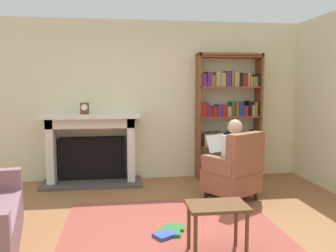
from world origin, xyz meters
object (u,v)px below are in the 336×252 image
at_px(seated_reader, 229,156).
at_px(side_table, 217,213).
at_px(mantel_clock, 85,108).
at_px(fireplace, 92,147).
at_px(bookshelf, 229,118).
at_px(armchair_reading, 235,171).

bearing_deg(seated_reader, side_table, 36.48).
bearing_deg(mantel_clock, seated_reader, -26.50).
xyz_separation_m(fireplace, bookshelf, (2.33, 0.03, 0.44)).
bearing_deg(bookshelf, seated_reader, -106.84).
height_order(bookshelf, armchair_reading, bookshelf).
bearing_deg(armchair_reading, fireplace, -63.90).
bearing_deg(side_table, mantel_clock, 118.16).
distance_m(mantel_clock, seated_reader, 2.39).
distance_m(fireplace, armchair_reading, 2.39).
bearing_deg(bookshelf, side_table, -109.16).
bearing_deg(fireplace, armchair_reading, -31.14).
xyz_separation_m(bookshelf, side_table, (-0.98, -2.82, -0.63)).
height_order(mantel_clock, bookshelf, bookshelf).
bearing_deg(bookshelf, armchair_reading, -102.88).
bearing_deg(bookshelf, fireplace, -179.20).
relative_size(bookshelf, seated_reader, 1.88).
distance_m(fireplace, bookshelf, 2.37).
relative_size(fireplace, bookshelf, 0.74).
bearing_deg(side_table, seated_reader, 69.24).
distance_m(armchair_reading, seated_reader, 0.23).
bearing_deg(bookshelf, mantel_clock, -176.80).
height_order(bookshelf, side_table, bookshelf).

